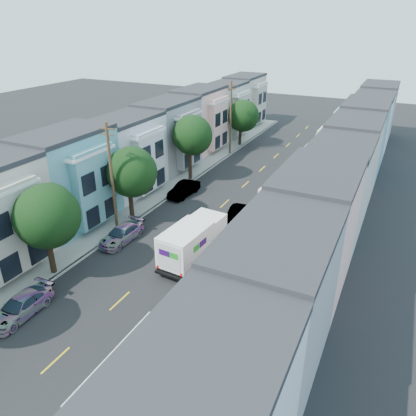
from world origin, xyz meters
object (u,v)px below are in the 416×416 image
fedex_truck (193,240)px  parked_right_b (197,294)px  tree_e (243,116)px  parked_right_d (311,157)px  tree_d (192,135)px  parked_left_d (184,189)px  tree_far_r (330,133)px  utility_pole_far (231,118)px  utility_pole_near (112,180)px  parked_left_c (122,234)px  parked_right_c (285,188)px  tree_b (46,216)px  parked_left_b (21,306)px  tree_c (131,172)px  parked_right_a (146,355)px  lead_sedan (237,215)px

fedex_truck → parked_right_b: (2.80, -4.66, -1.11)m
tree_e → parked_right_d: bearing=-14.9°
tree_d → parked_left_d: size_ratio=1.77×
tree_far_r → parked_left_d: (-11.79, -18.74, -3.25)m
tree_far_r → fedex_truck: 30.27m
utility_pole_far → utility_pole_near: bearing=-90.0°
fedex_truck → parked_left_c: bearing=-174.9°
utility_pole_near → parked_right_c: size_ratio=2.33×
tree_b → parked_left_c: 7.74m
tree_far_r → tree_d: bearing=-133.1°
tree_b → tree_e: tree_b is taller
tree_far_r → parked_left_c: bearing=-111.5°
parked_left_b → parked_left_d: parked_left_d is taller
parked_left_b → parked_right_d: parked_right_d is taller
parked_left_d → parked_right_b: parked_left_d is taller
parked_right_b → tree_e: bearing=103.5°
tree_d → parked_left_b: size_ratio=1.73×
parked_right_b → parked_right_d: parked_right_d is taller
fedex_truck → parked_right_d: bearing=88.8°
tree_d → parked_right_d: 17.80m
tree_c → utility_pole_far: size_ratio=0.73×
tree_c → parked_right_b: tree_c is taller
tree_far_r → fedex_truck: size_ratio=0.83×
tree_b → utility_pole_far: (0.00, 33.48, 0.20)m
parked_right_c → utility_pole_near: bearing=-125.2°
tree_e → parked_right_a: (11.20, -42.53, -3.81)m
fedex_truck → tree_e: bearing=109.3°
tree_b → lead_sedan: tree_b is taller
lead_sedan → fedex_truck: bearing=-99.0°
parked_left_b → tree_d: bearing=91.6°
parked_right_a → tree_c: bearing=132.7°
tree_d → parked_right_a: (11.20, -26.57, -4.74)m
tree_far_r → parked_right_a: 40.85m
tree_d → lead_sedan: 12.82m
tree_b → parked_right_d: (11.20, 35.08, -4.25)m
tree_d → utility_pole_far: 11.39m
utility_pole_far → parked_left_d: bearing=-85.0°
tree_far_r → utility_pole_near: size_ratio=0.56×
tree_d → tree_far_r: (13.20, 14.10, -1.50)m
fedex_truck → parked_left_d: fedex_truck is taller
parked_left_b → parked_right_a: bearing=-1.3°
utility_pole_near → parked_right_b: bearing=-27.2°
parked_right_d → tree_far_r: bearing=25.8°
tree_d → tree_far_r: 19.37m
tree_b → parked_left_d: bearing=85.4°
parked_left_c → parked_left_d: 11.15m
utility_pole_near → parked_right_d: bearing=67.9°
tree_d → lead_sedan: bearing=-41.1°
utility_pole_near → parked_left_d: bearing=82.0°
fedex_truck → parked_right_a: (2.80, -10.86, -1.05)m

